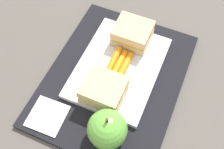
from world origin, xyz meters
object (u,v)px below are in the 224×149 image
at_px(carrot_sticks_bundle, 119,64).
at_px(paper_napkin, 47,116).
at_px(food_tray, 119,67).
at_px(sandwich_half_left, 133,33).
at_px(apple, 107,129).
at_px(sandwich_half_right, 104,90).

relative_size(carrot_sticks_bundle, paper_napkin, 1.11).
relative_size(food_tray, carrot_sticks_bundle, 2.97).
bearing_deg(paper_napkin, carrot_sticks_bundle, 151.32).
height_order(food_tray, carrot_sticks_bundle, carrot_sticks_bundle).
relative_size(sandwich_half_left, apple, 0.94).
distance_m(food_tray, carrot_sticks_bundle, 0.01).
relative_size(apple, paper_napkin, 1.22).
xyz_separation_m(sandwich_half_right, carrot_sticks_bundle, (-0.08, -0.00, -0.01)).
bearing_deg(sandwich_half_left, apple, 9.78).
bearing_deg(food_tray, paper_napkin, -28.58).
distance_m(carrot_sticks_bundle, paper_napkin, 0.18).
relative_size(sandwich_half_left, sandwich_half_right, 1.00).
xyz_separation_m(sandwich_half_right, apple, (0.07, 0.04, 0.00)).
distance_m(food_tray, apple, 0.16).
bearing_deg(sandwich_half_right, carrot_sticks_bundle, -179.88).
xyz_separation_m(apple, paper_napkin, (0.01, -0.13, -0.04)).
bearing_deg(paper_napkin, sandwich_half_right, 133.26).
xyz_separation_m(food_tray, paper_napkin, (0.16, -0.09, -0.00)).
relative_size(food_tray, apple, 2.69).
xyz_separation_m(food_tray, sandwich_half_right, (0.08, 0.00, 0.03)).
height_order(sandwich_half_left, carrot_sticks_bundle, sandwich_half_left).
xyz_separation_m(food_tray, carrot_sticks_bundle, (0.00, -0.00, 0.01)).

